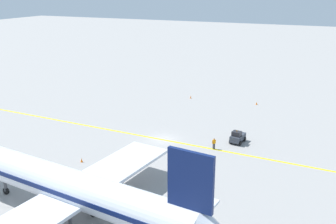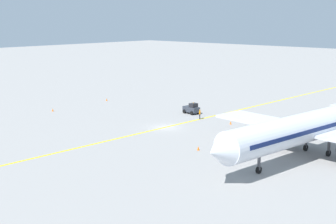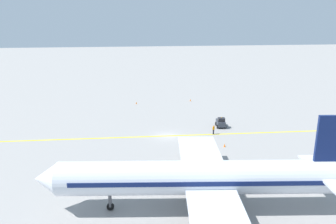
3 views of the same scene
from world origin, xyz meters
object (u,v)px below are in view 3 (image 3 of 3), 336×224
traffic_cone_far_edge (225,145)px  traffic_cone_by_wingtip (136,103)px  traffic_cone_mid_apron (190,100)px  baggage_tug_dark (221,122)px  airplane_at_gate (204,178)px  traffic_cone_near_nose (132,165)px  ground_crew_worker (214,129)px

traffic_cone_far_edge → traffic_cone_by_wingtip: bearing=23.5°
traffic_cone_mid_apron → baggage_tug_dark: bearing=-175.6°
airplane_at_gate → traffic_cone_near_nose: airplane_at_gate is taller
traffic_cone_near_nose → traffic_cone_by_wingtip: (35.51, -2.04, 0.00)m
traffic_cone_by_wingtip → traffic_cone_far_edge: size_ratio=1.00×
traffic_cone_far_edge → ground_crew_worker: bearing=1.7°
traffic_cone_near_nose → baggage_tug_dark: bearing=-48.4°
traffic_cone_by_wingtip → traffic_cone_far_edge: (-30.06, -13.04, 0.00)m
baggage_tug_dark → airplane_at_gate: bearing=159.6°
baggage_tug_dark → traffic_cone_mid_apron: bearing=4.4°
airplane_at_gate → traffic_cone_mid_apron: airplane_at_gate is taller
airplane_at_gate → traffic_cone_mid_apron: size_ratio=64.61×
traffic_cone_near_nose → traffic_cone_mid_apron: size_ratio=1.00×
airplane_at_gate → ground_crew_worker: 24.73m
traffic_cone_far_edge → traffic_cone_near_nose: bearing=109.9°
traffic_cone_near_nose → ground_crew_worker: bearing=-52.1°
traffic_cone_mid_apron → traffic_cone_by_wingtip: size_ratio=1.00×
ground_crew_worker → traffic_cone_by_wingtip: ground_crew_worker is taller
ground_crew_worker → traffic_cone_near_nose: bearing=127.9°
baggage_tug_dark → ground_crew_worker: 4.57m
ground_crew_worker → traffic_cone_near_nose: (-11.60, 14.90, -0.63)m
traffic_cone_mid_apron → traffic_cone_by_wingtip: (-1.11, 13.72, 0.00)m
baggage_tug_dark → ground_crew_worker: size_ratio=1.89×
traffic_cone_near_nose → traffic_cone_mid_apron: (36.62, -15.77, 0.00)m
traffic_cone_mid_apron → traffic_cone_far_edge: size_ratio=1.00×
ground_crew_worker → traffic_cone_mid_apron: ground_crew_worker is taller
traffic_cone_far_edge → traffic_cone_mid_apron: bearing=-1.3°
traffic_cone_mid_apron → traffic_cone_far_edge: bearing=178.7°
airplane_at_gate → traffic_cone_near_nose: size_ratio=64.61×
ground_crew_worker → traffic_cone_mid_apron: (25.02, -0.87, -0.63)m
baggage_tug_dark → traffic_cone_far_edge: size_ratio=5.76×
traffic_cone_near_nose → airplane_at_gate: bearing=-148.2°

